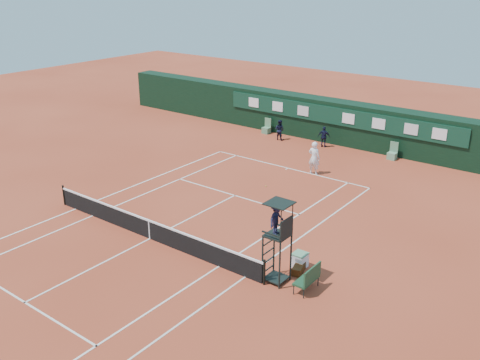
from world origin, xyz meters
name	(u,v)px	position (x,y,z in m)	size (l,w,h in m)	color
ground	(150,239)	(0.00, 0.00, 0.00)	(90.00, 90.00, 0.00)	#B2452A
court_lines	(150,239)	(0.00, 0.00, 0.01)	(11.05, 23.85, 0.01)	silver
tennis_net	(149,229)	(0.00, 0.00, 0.51)	(12.90, 0.10, 1.10)	black
back_wall	(340,122)	(0.00, 18.74, 1.51)	(40.00, 1.65, 3.00)	black
linesman_chair_left	(266,129)	(-5.50, 17.48, 0.32)	(0.55, 0.50, 1.15)	#598862
linesman_chair_right	(392,155)	(4.50, 17.48, 0.32)	(0.55, 0.50, 1.15)	#639871
umpire_chair	(277,225)	(6.62, 0.50, 2.46)	(0.96, 0.95, 3.42)	black
player_bench	(309,278)	(8.02, 0.66, 0.60)	(0.55, 1.20, 1.10)	#183D23
tennis_bag	(299,269)	(7.00, 1.63, 0.16)	(0.38, 0.87, 0.33)	black
cooler	(300,260)	(6.82, 2.01, 0.33)	(0.57, 0.57, 0.65)	white
tennis_ball	(266,186)	(0.64, 8.50, 0.03)	(0.06, 0.06, 0.06)	#B1C92E
player	(314,158)	(1.75, 11.98, 1.02)	(0.74, 0.49, 2.04)	white
ball_kid_left	(280,130)	(-3.80, 16.67, 0.75)	(0.73, 0.57, 1.50)	black
ball_kid_right	(324,137)	(-0.37, 17.08, 0.74)	(0.87, 0.36, 1.48)	black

